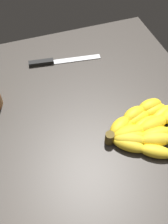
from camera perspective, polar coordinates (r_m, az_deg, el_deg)
ground_plane at (r=60.81cm, az=-2.01°, el=-3.88°), size 71.45×67.76×4.43cm
banana_bunch at (r=58.02cm, az=14.43°, el=-3.73°), size 18.66×21.45×3.54cm
butter_knife at (r=73.47cm, az=-5.82°, el=11.52°), size 4.40×20.65×1.20cm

